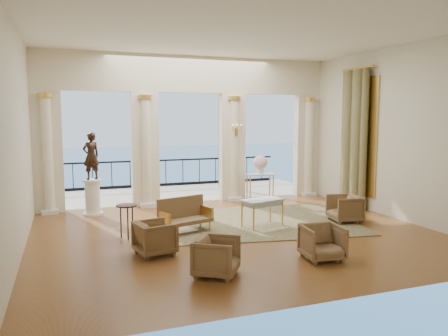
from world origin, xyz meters
name	(u,v)px	position (x,y,z in m)	size (l,w,h in m)	color
floor	(236,233)	(0.00, 0.00, 0.00)	(9.00, 9.00, 0.00)	#46260F
room_walls	(257,107)	(0.00, -1.12, 2.88)	(9.00, 9.00, 9.00)	beige
arcade	(190,120)	(0.00, 3.82, 2.58)	(9.00, 0.56, 4.50)	beige
terrace	(176,194)	(0.00, 5.80, -0.05)	(10.00, 3.60, 0.10)	#B2AA94
balustrade	(166,175)	(0.00, 7.40, 0.41)	(9.00, 0.06, 1.03)	black
palm_tree	(221,79)	(2.00, 6.60, 4.09)	(2.00, 2.00, 4.50)	#4C3823
sea	(92,174)	(0.00, 60.00, -6.00)	(160.00, 160.00, 0.00)	#23679A
curtain	(353,139)	(4.28, 1.50, 2.02)	(0.33, 1.40, 4.09)	brown
window_frame	(359,136)	(4.47, 1.50, 2.10)	(0.04, 1.60, 3.40)	gold
wall_sconce	(236,131)	(1.40, 3.51, 2.23)	(0.30, 0.11, 0.33)	gold
rug	(260,221)	(1.00, 0.80, 0.01)	(4.66, 3.63, 0.02)	#30341A
armchair_a	(217,255)	(-1.30, -2.43, 0.36)	(0.70, 0.66, 0.72)	#463820
armchair_b	(322,241)	(0.83, -2.32, 0.36)	(0.71, 0.66, 0.73)	#463820
armchair_c	(345,207)	(3.02, 0.05, 0.38)	(0.74, 0.69, 0.76)	#463820
armchair_d	(155,236)	(-2.06, -0.93, 0.36)	(0.71, 0.66, 0.73)	#463820
settee	(184,215)	(-1.10, 0.50, 0.40)	(1.32, 0.85, 0.81)	#463820
game_table	(262,202)	(0.82, 0.31, 0.61)	(1.10, 0.78, 0.68)	#8CA4B4
pedestal	(93,198)	(-2.99, 3.06, 0.47)	(0.54, 0.54, 0.99)	silver
statue	(91,156)	(-2.99, 3.06, 1.62)	(0.46, 0.30, 1.27)	black
console_table	(260,178)	(2.20, 3.43, 0.71)	(0.93, 0.41, 0.86)	silver
urn	(260,163)	(2.20, 3.43, 1.20)	(0.45, 0.45, 0.59)	white
side_table	(127,210)	(-2.42, 0.40, 0.65)	(0.46, 0.46, 0.75)	black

